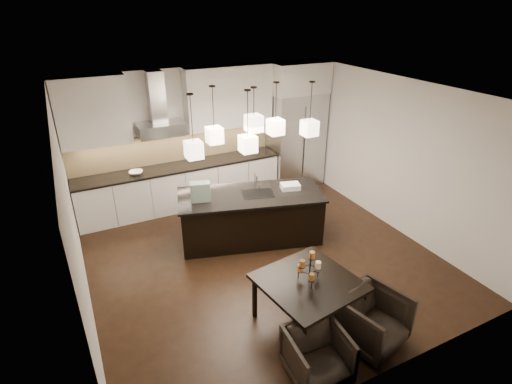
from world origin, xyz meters
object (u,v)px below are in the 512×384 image
armchair_right (372,319)px  island_body (251,217)px  refrigerator (296,140)px  armchair_left (317,355)px  dining_table (307,302)px

armchair_right → island_body: bearing=81.5°
refrigerator → armchair_left: 5.51m
refrigerator → armchair_left: size_ratio=3.15×
refrigerator → armchair_left: refrigerator is taller
dining_table → armchair_left: bearing=-123.7°
refrigerator → armchair_left: bearing=-118.6°
island_body → dining_table: bearing=-80.6°
armchair_left → armchair_right: (0.91, 0.13, 0.04)m
armchair_left → island_body: bearing=83.1°
dining_table → armchair_left: 0.85m
dining_table → armchair_left: (-0.36, -0.76, -0.04)m
refrigerator → island_body: bearing=-138.7°
armchair_left → armchair_right: 0.92m
island_body → armchair_left: island_body is taller
refrigerator → armchair_right: bearing=-110.1°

